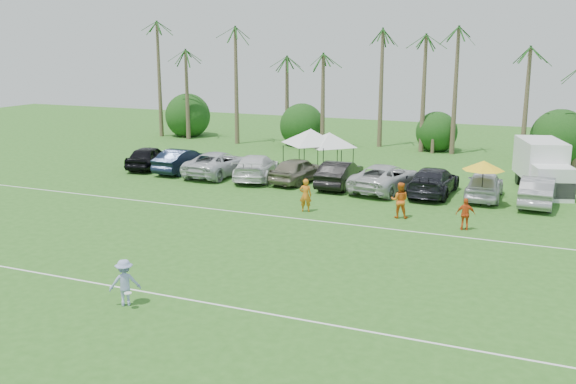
% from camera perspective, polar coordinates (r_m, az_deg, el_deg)
% --- Properties ---
extents(ground, '(120.00, 120.00, 0.00)m').
position_cam_1_polar(ground, '(25.09, -18.75, -9.38)').
color(ground, '#2D631D').
rests_on(ground, ground).
extents(field_lines, '(80.00, 12.10, 0.01)m').
position_cam_1_polar(field_lines, '(31.08, -8.96, -4.44)').
color(field_lines, white).
rests_on(field_lines, ground).
extents(palm_tree_0, '(2.40, 2.40, 8.90)m').
position_cam_1_polar(palm_tree_0, '(66.84, -11.74, 11.31)').
color(palm_tree_0, brown).
rests_on(palm_tree_0, ground).
extents(palm_tree_1, '(2.40, 2.40, 9.90)m').
position_cam_1_polar(palm_tree_1, '(64.12, -8.01, 12.17)').
color(palm_tree_1, brown).
rests_on(palm_tree_1, ground).
extents(palm_tree_2, '(2.40, 2.40, 10.90)m').
position_cam_1_polar(palm_tree_2, '(61.70, -3.94, 13.03)').
color(palm_tree_2, brown).
rests_on(palm_tree_2, ground).
extents(palm_tree_3, '(2.40, 2.40, 11.90)m').
position_cam_1_polar(palm_tree_3, '(60.00, -0.44, 13.86)').
color(palm_tree_3, brown).
rests_on(palm_tree_3, ground).
extents(palm_tree_4, '(2.40, 2.40, 8.90)m').
position_cam_1_polar(palm_tree_4, '(58.55, 3.22, 11.33)').
color(palm_tree_4, brown).
rests_on(palm_tree_4, ground).
extents(palm_tree_5, '(2.40, 2.40, 9.90)m').
position_cam_1_polar(palm_tree_5, '(57.29, 7.09, 12.09)').
color(palm_tree_5, brown).
rests_on(palm_tree_5, ground).
extents(palm_tree_6, '(2.40, 2.40, 10.90)m').
position_cam_1_polar(palm_tree_6, '(56.30, 11.12, 12.81)').
color(palm_tree_6, brown).
rests_on(palm_tree_6, ground).
extents(palm_tree_7, '(2.40, 2.40, 11.90)m').
position_cam_1_polar(palm_tree_7, '(55.60, 15.31, 13.47)').
color(palm_tree_7, brown).
rests_on(palm_tree_7, ground).
extents(palm_tree_8, '(2.40, 2.40, 8.90)m').
position_cam_1_polar(palm_tree_8, '(55.14, 20.37, 10.44)').
color(palm_tree_8, brown).
rests_on(palm_tree_8, ground).
extents(bush_tree_0, '(4.00, 4.00, 4.00)m').
position_cam_1_polar(bush_tree_0, '(66.43, -8.88, 6.50)').
color(bush_tree_0, brown).
rests_on(bush_tree_0, ground).
extents(bush_tree_1, '(4.00, 4.00, 4.00)m').
position_cam_1_polar(bush_tree_1, '(60.63, 1.69, 6.02)').
color(bush_tree_1, brown).
rests_on(bush_tree_1, ground).
extents(bush_tree_2, '(4.00, 4.00, 4.00)m').
position_cam_1_polar(bush_tree_2, '(57.40, 12.97, 5.29)').
color(bush_tree_2, brown).
rests_on(bush_tree_2, ground).
extents(bush_tree_3, '(4.00, 4.00, 4.00)m').
position_cam_1_polar(bush_tree_3, '(56.54, 23.00, 4.47)').
color(bush_tree_3, brown).
rests_on(bush_tree_3, ground).
extents(sideline_player_a, '(0.78, 0.61, 1.89)m').
position_cam_1_polar(sideline_player_a, '(36.02, 1.57, -0.29)').
color(sideline_player_a, orange).
rests_on(sideline_player_a, ground).
extents(sideline_player_b, '(1.07, 0.90, 1.97)m').
position_cam_1_polar(sideline_player_b, '(35.23, 9.90, -0.73)').
color(sideline_player_b, orange).
rests_on(sideline_player_b, ground).
extents(sideline_player_c, '(1.04, 0.62, 1.65)m').
position_cam_1_polar(sideline_player_c, '(33.73, 15.50, -1.91)').
color(sideline_player_c, '#DD4D18').
rests_on(sideline_player_c, ground).
extents(box_truck, '(3.99, 6.61, 3.20)m').
position_cam_1_polar(box_truck, '(44.00, 21.73, 2.26)').
color(box_truck, white).
rests_on(box_truck, ground).
extents(canopy_tent_left, '(4.67, 4.67, 3.79)m').
position_cam_1_polar(canopy_tent_left, '(46.40, 2.05, 5.62)').
color(canopy_tent_left, black).
rests_on(canopy_tent_left, ground).
extents(canopy_tent_right, '(4.31, 4.31, 3.49)m').
position_cam_1_polar(canopy_tent_right, '(46.50, 3.70, 5.31)').
color(canopy_tent_right, black).
rests_on(canopy_tent_right, ground).
extents(market_umbrella, '(2.41, 2.41, 2.69)m').
position_cam_1_polar(market_umbrella, '(38.62, 16.99, 2.28)').
color(market_umbrella, black).
rests_on(market_umbrella, ground).
extents(frisbee_player, '(1.28, 1.18, 1.73)m').
position_cam_1_polar(frisbee_player, '(24.09, -14.31, -7.81)').
color(frisbee_player, '#98A1D7').
rests_on(frisbee_player, ground).
extents(parked_car_0, '(2.94, 5.36, 1.73)m').
position_cam_1_polar(parked_car_0, '(49.61, -12.25, 3.04)').
color(parked_car_0, black).
rests_on(parked_car_0, ground).
extents(parked_car_1, '(2.05, 5.32, 1.73)m').
position_cam_1_polar(parked_car_1, '(47.79, -9.36, 2.79)').
color(parked_car_1, black).
rests_on(parked_car_1, ground).
extents(parked_car_2, '(3.10, 6.32, 1.73)m').
position_cam_1_polar(parked_car_2, '(46.19, -6.19, 2.53)').
color(parked_car_2, silver).
rests_on(parked_car_2, ground).
extents(parked_car_3, '(3.75, 6.36, 1.73)m').
position_cam_1_polar(parked_car_3, '(44.68, -2.84, 2.23)').
color(parked_car_3, white).
rests_on(parked_car_3, ground).
extents(parked_car_4, '(2.77, 5.32, 1.73)m').
position_cam_1_polar(parked_car_4, '(43.59, 0.87, 1.97)').
color(parked_car_4, '#79725D').
rests_on(parked_car_4, ground).
extents(parked_car_5, '(1.88, 5.26, 1.73)m').
position_cam_1_polar(parked_car_5, '(42.40, 4.62, 1.61)').
color(parked_car_5, black).
rests_on(parked_car_5, ground).
extents(parked_car_6, '(3.86, 6.61, 1.73)m').
position_cam_1_polar(parked_car_6, '(41.59, 8.63, 1.28)').
color(parked_car_6, silver).
rests_on(parked_car_6, ground).
extents(parked_car_7, '(2.61, 6.03, 1.73)m').
position_cam_1_polar(parked_car_7, '(41.08, 12.80, 0.95)').
color(parked_car_7, black).
rests_on(parked_car_7, ground).
extents(parked_car_8, '(2.14, 5.11, 1.73)m').
position_cam_1_polar(parked_car_8, '(40.75, 17.05, 0.60)').
color(parked_car_8, silver).
rests_on(parked_car_8, ground).
extents(parked_car_9, '(1.96, 5.29, 1.73)m').
position_cam_1_polar(parked_car_9, '(40.21, 21.32, 0.11)').
color(parked_car_9, gray).
rests_on(parked_car_9, ground).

